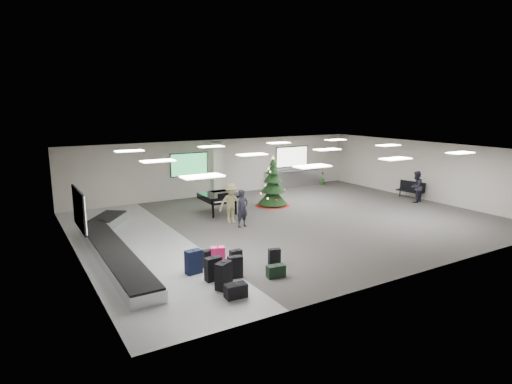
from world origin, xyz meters
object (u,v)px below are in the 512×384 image
bench (411,189)px  pink_suitcase (218,257)px  grand_piano (219,197)px  service_counter (294,178)px  potted_plant_left (274,183)px  traveler_b (231,203)px  christmas_tree (273,189)px  baggage_carousel (112,246)px  traveler_bench (416,187)px  potted_plant_right (321,178)px  traveler_a (242,208)px

bench → pink_suitcase: bearing=-174.9°
pink_suitcase → grand_piano: (3.13, 6.34, 0.44)m
service_counter → potted_plant_left: size_ratio=4.99×
potted_plant_left → traveler_b: bearing=-137.0°
pink_suitcase → christmas_tree: christmas_tree is taller
potted_plant_left → christmas_tree: bearing=-123.8°
service_counter → baggage_carousel: bearing=-152.3°
christmas_tree → traveler_bench: (6.97, -3.34, -0.04)m
christmas_tree → potted_plant_right: size_ratio=2.98×
baggage_carousel → traveler_b: 5.62m
service_counter → potted_plant_left: service_counter is taller
service_counter → traveler_b: 9.22m
baggage_carousel → christmas_tree: size_ratio=3.71×
bench → traveler_bench: (-0.62, -0.79, 0.31)m
baggage_carousel → pink_suitcase: (2.58, -3.30, 0.14)m
traveler_a → baggage_carousel: bearing=172.1°
christmas_tree → pink_suitcase: bearing=-134.3°
baggage_carousel → pink_suitcase: size_ratio=13.51×
service_counter → traveler_a: traveler_a is taller
service_counter → traveler_b: traveler_b is taller
traveler_a → traveler_b: bearing=85.1°
pink_suitcase → traveler_bench: traveler_bench is taller
pink_suitcase → traveler_a: bearing=69.9°
service_counter → traveler_a: (-7.30, -6.32, 0.27)m
traveler_b → christmas_tree: bearing=34.6°
baggage_carousel → service_counter: (12.84, 6.73, 0.33)m
pink_suitcase → traveler_b: bearing=76.4°
christmas_tree → traveler_b: (-3.41, -1.86, -0.00)m
pink_suitcase → service_counter: bearing=62.9°
traveler_bench → potted_plant_left: traveler_bench is taller
bench → potted_plant_right: bearing=94.3°
bench → potted_plant_right: bench is taller
potted_plant_left → traveler_a: bearing=-132.4°
service_counter → pink_suitcase: bearing=-135.6°
pink_suitcase → potted_plant_right: potted_plant_right is taller
service_counter → traveler_bench: size_ratio=2.38×
traveler_b → potted_plant_left: 7.85m
baggage_carousel → potted_plant_left: potted_plant_left is taller
service_counter → traveler_bench: traveler_bench is taller
baggage_carousel → grand_piano: grand_piano is taller
service_counter → bench: service_counter is taller
bench → potted_plant_left: 8.01m
baggage_carousel → bench: (16.44, 0.56, 0.33)m
pink_suitcase → potted_plant_right: bearing=57.2°
traveler_bench → potted_plant_left: size_ratio=2.10×
traveler_b → potted_plant_left: (5.73, 5.34, -0.48)m
traveler_b → pink_suitcase: bearing=-116.2°
traveler_bench → potted_plant_right: (-0.95, 6.79, -0.41)m
traveler_b → potted_plant_right: 10.83m
traveler_b → traveler_bench: bearing=-2.1°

